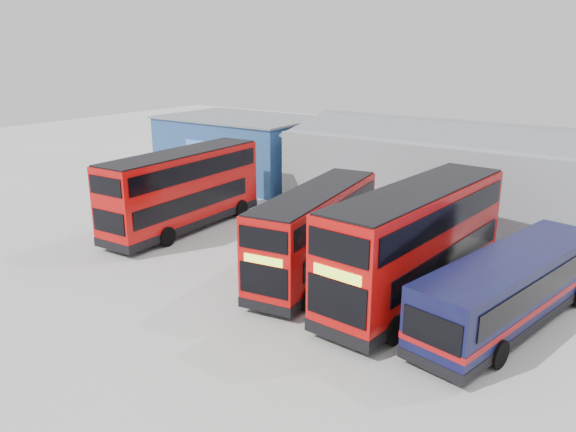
% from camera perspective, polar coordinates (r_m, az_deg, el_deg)
% --- Properties ---
extents(ground_plane, '(120.00, 120.00, 0.00)m').
position_cam_1_polar(ground_plane, '(24.79, -6.52, -8.34)').
color(ground_plane, '#ADADA7').
rests_on(ground_plane, ground).
extents(office_block, '(12.30, 8.32, 5.12)m').
position_cam_1_polar(office_block, '(45.90, -4.82, 6.88)').
color(office_block, navy).
rests_on(office_block, ground).
extents(maintenance_shed, '(30.50, 12.00, 5.89)m').
position_cam_1_polar(maintenance_shed, '(38.10, 23.72, 3.47)').
color(maintenance_shed, gray).
rests_on(maintenance_shed, ground).
extents(double_decker_left, '(3.19, 11.21, 4.69)m').
position_cam_1_polar(double_decker_left, '(33.59, -10.61, 2.50)').
color(double_decker_left, red).
rests_on(double_decker_left, ground).
extents(double_decker_centre, '(3.84, 10.20, 4.22)m').
position_cam_1_polar(double_decker_centre, '(26.19, 2.79, -1.87)').
color(double_decker_centre, red).
rests_on(double_decker_centre, ground).
extents(double_decker_right, '(3.71, 11.84, 4.93)m').
position_cam_1_polar(double_decker_right, '(24.38, 12.83, -2.87)').
color(double_decker_right, red).
rests_on(double_decker_right, ground).
extents(single_decker_blue, '(4.62, 11.16, 2.96)m').
position_cam_1_polar(single_decker_blue, '(23.40, 21.63, -7.13)').
color(single_decker_blue, '#0D143A').
rests_on(single_decker_blue, ground).
extents(panel_van, '(2.74, 4.76, 1.96)m').
position_cam_1_polar(panel_van, '(42.37, -11.74, 3.69)').
color(panel_van, silver).
rests_on(panel_van, ground).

